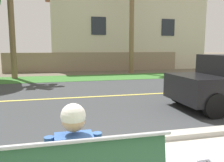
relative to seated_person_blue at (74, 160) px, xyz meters
name	(u,v)px	position (x,y,z in m)	size (l,w,h in m)	color
ground_plane	(87,90)	(1.13, 7.43, -0.68)	(140.00, 140.00, 0.00)	#665B4C
curb_edge	(128,140)	(1.13, 1.78, -0.62)	(44.00, 0.30, 0.11)	#ADA89E
street_asphalt	(93,97)	(1.13, 5.93, -0.67)	(52.00, 8.00, 0.01)	#383A3D
road_centre_line	(93,97)	(1.13, 5.93, -0.67)	(48.00, 0.14, 0.01)	#E0CC4C
far_verge_grass	(78,78)	(1.13, 11.29, -0.67)	(48.00, 2.80, 0.02)	#38702D
seated_person_blue	(74,160)	(0.00, 0.00, 0.00)	(0.52, 0.68, 1.25)	black
garden_wall	(95,62)	(2.82, 15.18, 0.02)	(13.00, 0.36, 1.40)	gray
house_across_street	(123,29)	(5.88, 18.37, 2.71)	(13.44, 6.91, 6.67)	beige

